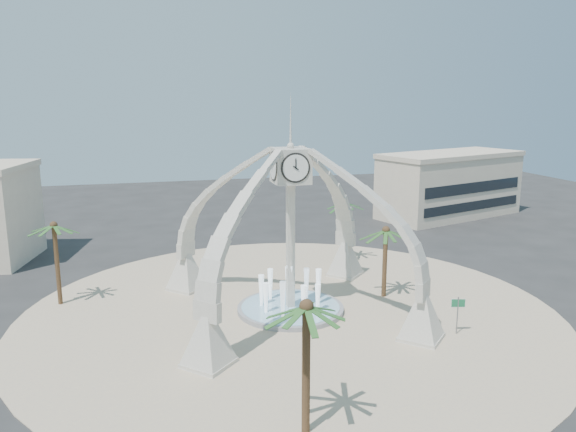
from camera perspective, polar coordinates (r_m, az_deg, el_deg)
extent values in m
plane|color=#282828|center=(42.91, 0.25, -9.67)|extent=(140.00, 140.00, 0.00)
cylinder|color=tan|center=(42.90, 0.25, -9.64)|extent=(40.00, 40.00, 0.06)
cube|color=beige|center=(41.35, 0.26, -3.35)|extent=(0.55, 0.55, 9.80)
cube|color=beige|center=(40.16, 0.27, 5.14)|extent=(2.50, 2.50, 2.50)
cone|color=beige|center=(39.90, 0.27, 9.77)|extent=(0.20, 0.20, 4.00)
cylinder|color=white|center=(38.93, 0.78, 4.92)|extent=(1.84, 0.04, 1.84)
pyramid|color=beige|center=(50.86, 5.84, -4.33)|extent=(3.80, 3.80, 3.20)
pyramid|color=beige|center=(47.82, -10.28, -5.53)|extent=(3.80, 3.80, 3.20)
pyramid|color=beige|center=(34.64, -8.13, -12.43)|extent=(3.80, 3.80, 3.20)
pyramid|color=beige|center=(38.73, 13.43, -9.94)|extent=(3.80, 3.80, 3.20)
cylinder|color=#949497|center=(42.84, 0.25, -9.43)|extent=(8.00, 8.00, 0.40)
cylinder|color=#96C7E0|center=(42.76, 0.25, -9.15)|extent=(7.40, 7.40, 0.04)
cone|color=white|center=(42.21, 0.26, -7.13)|extent=(0.60, 0.60, 3.20)
cube|color=beige|center=(78.77, 16.09, 2.89)|extent=(21.49, 13.79, 8.00)
cube|color=beige|center=(78.23, 16.27, 6.00)|extent=(21.87, 14.17, 0.60)
cylinder|color=brown|center=(45.67, 9.80, -4.73)|extent=(0.37, 0.37, 5.67)
cylinder|color=brown|center=(46.74, -22.40, -4.59)|extent=(0.34, 0.34, 6.47)
cylinder|color=brown|center=(54.74, 5.61, -1.61)|extent=(0.35, 0.35, 6.02)
cylinder|color=brown|center=(27.37, 1.84, -15.37)|extent=(0.41, 0.41, 6.57)
cylinder|color=slate|center=(40.21, 16.83, -9.68)|extent=(0.09, 0.09, 2.70)
cube|color=#19643D|center=(39.89, 16.91, -8.46)|extent=(0.90, 0.27, 0.54)
cube|color=white|center=(39.89, 16.91, -8.46)|extent=(0.97, 0.27, 0.62)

